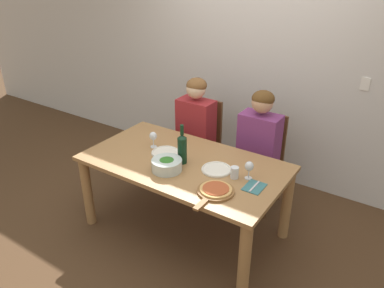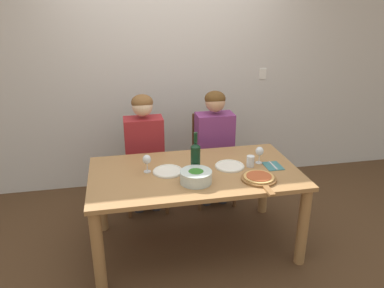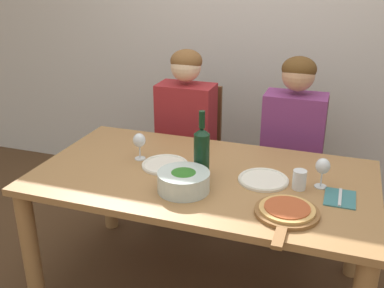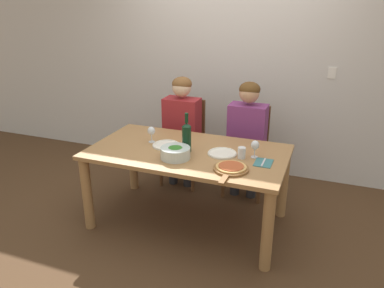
# 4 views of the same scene
# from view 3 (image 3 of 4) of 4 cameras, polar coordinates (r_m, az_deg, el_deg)

# --- Properties ---
(ground_plane) EXTENTS (40.00, 40.00, 0.00)m
(ground_plane) POSITION_cam_3_polar(r_m,az_deg,el_deg) (2.72, 1.25, -17.74)
(ground_plane) COLOR #4C331E
(back_wall) EXTENTS (10.00, 0.06, 2.70)m
(back_wall) POSITION_cam_3_polar(r_m,az_deg,el_deg) (3.45, 8.80, 15.37)
(back_wall) COLOR silver
(back_wall) RESTS_ON ground
(dining_table) EXTENTS (1.73, 0.95, 0.73)m
(dining_table) POSITION_cam_3_polar(r_m,az_deg,el_deg) (2.37, 1.37, -6.38)
(dining_table) COLOR #9E7042
(dining_table) RESTS_ON ground
(chair_left) EXTENTS (0.42, 0.42, 0.94)m
(chair_left) POSITION_cam_3_polar(r_m,az_deg,el_deg) (3.24, -0.15, -0.42)
(chair_left) COLOR brown
(chair_left) RESTS_ON ground
(chair_right) EXTENTS (0.42, 0.42, 0.94)m
(chair_right) POSITION_cam_3_polar(r_m,az_deg,el_deg) (3.10, 12.59, -2.09)
(chair_right) COLOR brown
(chair_right) RESTS_ON ground
(person_woman) EXTENTS (0.47, 0.51, 1.22)m
(person_woman) POSITION_cam_3_polar(r_m,az_deg,el_deg) (3.05, -0.85, 2.87)
(person_woman) COLOR #28282D
(person_woman) RESTS_ON ground
(person_man) EXTENTS (0.47, 0.51, 1.22)m
(person_man) POSITION_cam_3_polar(r_m,az_deg,el_deg) (2.90, 12.68, 1.25)
(person_man) COLOR #28282D
(person_man) RESTS_ON ground
(wine_bottle) EXTENTS (0.08, 0.08, 0.35)m
(wine_bottle) POSITION_cam_3_polar(r_m,az_deg,el_deg) (2.24, 1.19, -0.90)
(wine_bottle) COLOR black
(wine_bottle) RESTS_ON dining_table
(broccoli_bowl) EXTENTS (0.25, 0.25, 0.10)m
(broccoli_bowl) POSITION_cam_3_polar(r_m,az_deg,el_deg) (2.14, -1.08, -4.72)
(broccoli_bowl) COLOR silver
(broccoli_bowl) RESTS_ON dining_table
(dinner_plate_left) EXTENTS (0.25, 0.25, 0.02)m
(dinner_plate_left) POSITION_cam_3_polar(r_m,az_deg,el_deg) (2.41, -3.41, -2.61)
(dinner_plate_left) COLOR silver
(dinner_plate_left) RESTS_ON dining_table
(dinner_plate_right) EXTENTS (0.25, 0.25, 0.02)m
(dinner_plate_right) POSITION_cam_3_polar(r_m,az_deg,el_deg) (2.27, 9.05, -4.46)
(dinner_plate_right) COLOR silver
(dinner_plate_right) RESTS_ON dining_table
(pizza_on_board) EXTENTS (0.28, 0.42, 0.04)m
(pizza_on_board) POSITION_cam_3_polar(r_m,az_deg,el_deg) (2.00, 11.92, -8.43)
(pizza_on_board) COLOR brown
(pizza_on_board) RESTS_ON dining_table
(wine_glass_left) EXTENTS (0.07, 0.07, 0.15)m
(wine_glass_left) POSITION_cam_3_polar(r_m,az_deg,el_deg) (2.47, -6.70, 0.32)
(wine_glass_left) COLOR silver
(wine_glass_left) RESTS_ON dining_table
(wine_glass_right) EXTENTS (0.07, 0.07, 0.15)m
(wine_glass_right) POSITION_cam_3_polar(r_m,az_deg,el_deg) (2.23, 16.26, -2.88)
(wine_glass_right) COLOR silver
(wine_glass_right) RESTS_ON dining_table
(water_tumbler) EXTENTS (0.07, 0.07, 0.10)m
(water_tumbler) POSITION_cam_3_polar(r_m,az_deg,el_deg) (2.22, 13.49, -4.38)
(water_tumbler) COLOR silver
(water_tumbler) RESTS_ON dining_table
(fork_on_napkin) EXTENTS (0.14, 0.18, 0.01)m
(fork_on_napkin) POSITION_cam_3_polar(r_m,az_deg,el_deg) (2.20, 18.27, -6.52)
(fork_on_napkin) COLOR #387075
(fork_on_napkin) RESTS_ON dining_table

